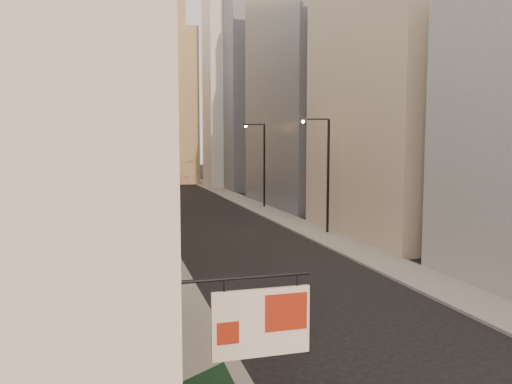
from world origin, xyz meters
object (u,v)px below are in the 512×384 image
Objects in this scene: streetlamp_mid at (325,169)px; white_tower at (230,75)px; clock_tower at (156,88)px; streetlamp_far at (262,160)px; traffic_light_left at (147,185)px.

white_tower is at bearing 98.81° from streetlamp_mid.
clock_tower is 45.60m from streetlamp_far.
streetlamp_far reaches higher than traffic_light_left.
streetlamp_far is (-2.99, -29.17, -13.26)m from white_tower.
streetlamp_mid is 0.97× the size of streetlamp_far.
clock_tower is at bearing 128.16° from white_tower.
traffic_light_left is (-13.02, 10.50, -1.76)m from streetlamp_mid.
traffic_light_left is at bearing -129.33° from streetlamp_far.
traffic_light_left is at bearing -95.67° from clock_tower.
streetlamp_far is at bearing -79.49° from clock_tower.
clock_tower is at bearing 123.70° from streetlamp_far.
streetlamp_mid is 1.81× the size of traffic_light_left.
white_tower is 4.59× the size of streetlamp_mid.
streetlamp_mid is at bearing -93.63° from white_tower.
clock_tower reaches higher than white_tower.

